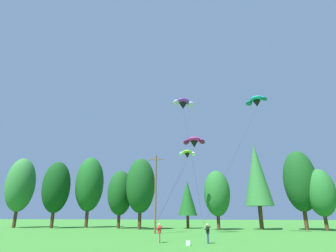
% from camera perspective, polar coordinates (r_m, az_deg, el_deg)
% --- Properties ---
extents(treeline_tree_a, '(5.36, 5.36, 13.19)m').
position_cam_1_polar(treeline_tree_a, '(61.72, -28.64, -10.78)').
color(treeline_tree_a, '#472D19').
rests_on(treeline_tree_a, ground_plane).
extents(treeline_tree_b, '(5.10, 5.10, 12.22)m').
position_cam_1_polar(treeline_tree_b, '(57.08, -22.48, -11.78)').
color(treeline_tree_b, '#472D19').
rests_on(treeline_tree_b, ground_plane).
extents(treeline_tree_c, '(5.45, 5.45, 13.53)m').
position_cam_1_polar(treeline_tree_c, '(57.50, -16.19, -11.65)').
color(treeline_tree_c, '#472D19').
rests_on(treeline_tree_c, ground_plane).
extents(treeline_tree_d, '(4.59, 4.59, 10.35)m').
position_cam_1_polar(treeline_tree_d, '(52.82, -10.06, -13.67)').
color(treeline_tree_d, '#472D19').
rests_on(treeline_tree_d, ground_plane).
extents(treeline_tree_e, '(5.06, 5.06, 12.07)m').
position_cam_1_polar(treeline_tree_e, '(49.18, -5.78, -12.33)').
color(treeline_tree_e, '#472D19').
rests_on(treeline_tree_e, ground_plane).
extents(treeline_tree_f, '(3.47, 3.47, 8.48)m').
position_cam_1_polar(treeline_tree_f, '(52.34, 4.10, -14.90)').
color(treeline_tree_f, '#472D19').
rests_on(treeline_tree_f, ground_plane).
extents(treeline_tree_g, '(4.42, 4.42, 9.72)m').
position_cam_1_polar(treeline_tree_g, '(48.46, 10.27, -13.75)').
color(treeline_tree_g, '#472D19').
rests_on(treeline_tree_g, ground_plane).
extents(treeline_tree_h, '(4.81, 4.81, 14.59)m').
position_cam_1_polar(treeline_tree_h, '(51.12, 18.16, -9.68)').
color(treeline_tree_h, '#472D19').
rests_on(treeline_tree_h, ground_plane).
extents(treeline_tree_i, '(5.31, 5.31, 13.01)m').
position_cam_1_polar(treeline_tree_i, '(52.06, 26.05, -10.32)').
color(treeline_tree_i, '#472D19').
rests_on(treeline_tree_i, ground_plane).
extents(treeline_tree_j, '(4.38, 4.38, 9.55)m').
position_cam_1_polar(treeline_tree_j, '(51.26, 29.53, -12.11)').
color(treeline_tree_j, '#472D19').
rests_on(treeline_tree_j, ground_plane).
extents(utility_pole, '(2.20, 0.26, 10.58)m').
position_cam_1_polar(utility_pole, '(38.80, -2.64, -13.51)').
color(utility_pole, brown).
rests_on(utility_pole, ground_plane).
extents(kite_flyer_near, '(0.57, 0.60, 1.69)m').
position_cam_1_polar(kite_flyer_near, '(26.85, -1.83, -21.29)').
color(kite_flyer_near, gray).
rests_on(kite_flyer_near, ground_plane).
extents(kite_flyer_mid, '(0.63, 0.66, 1.69)m').
position_cam_1_polar(kite_flyer_mid, '(26.51, 8.37, -21.17)').
color(kite_flyer_mid, navy).
rests_on(kite_flyer_mid, ground_plane).
extents(parafoil_kite_high_lime_white, '(3.62, 17.64, 10.94)m').
position_cam_1_polar(parafoil_kite_high_lime_white, '(44.49, 4.08, -5.87)').
color(parafoil_kite_high_lime_white, '#93D633').
extents(parafoil_kite_mid_purple, '(3.82, 9.94, 16.51)m').
position_cam_1_polar(parafoil_kite_mid_purple, '(38.26, 3.23, 4.74)').
color(parafoil_kite_mid_purple, purple).
extents(parafoil_kite_far_magenta, '(5.17, 13.55, 11.96)m').
position_cam_1_polar(parafoil_kite_far_magenta, '(40.68, 5.53, -3.35)').
color(parafoil_kite_far_magenta, '#D12893').
extents(parafoil_kite_low_teal, '(10.09, 13.51, 17.64)m').
position_cam_1_polar(parafoil_kite_low_teal, '(42.41, 18.14, 5.03)').
color(parafoil_kite_low_teal, teal).
extents(picnic_cooler, '(0.39, 0.54, 0.34)m').
position_cam_1_polar(picnic_cooler, '(25.00, 4.23, -23.41)').
color(picnic_cooler, white).
rests_on(picnic_cooler, ground_plane).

